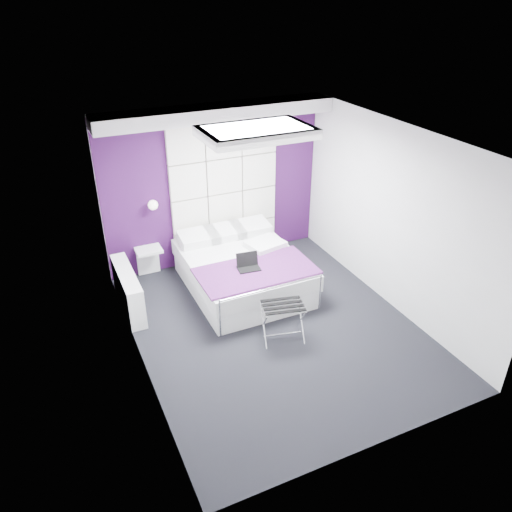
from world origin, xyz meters
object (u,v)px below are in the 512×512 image
(radiator, at_px, (128,290))
(nightstand, at_px, (149,250))
(wall_lamp, at_px, (152,204))
(luggage_rack, at_px, (283,321))
(laptop, at_px, (248,264))
(bed, at_px, (242,270))

(radiator, height_order, nightstand, radiator)
(wall_lamp, xyz_separation_m, radiator, (-0.64, -0.76, -0.92))
(luggage_rack, height_order, laptop, laptop)
(nightstand, distance_m, laptop, 1.70)
(radiator, distance_m, nightstand, 0.89)
(radiator, bearing_deg, laptop, -19.01)
(nightstand, relative_size, laptop, 1.27)
(wall_lamp, bearing_deg, nightstand, -164.33)
(wall_lamp, relative_size, laptop, 0.48)
(bed, bearing_deg, luggage_rack, -90.83)
(radiator, bearing_deg, luggage_rack, -42.47)
(bed, bearing_deg, laptop, -101.86)
(bed, bearing_deg, radiator, 174.34)
(wall_lamp, height_order, laptop, wall_lamp)
(radiator, distance_m, laptop, 1.74)
(luggage_rack, distance_m, laptop, 1.05)
(bed, relative_size, nightstand, 5.09)
(nightstand, relative_size, luggage_rack, 0.75)
(bed, height_order, nightstand, bed)
(luggage_rack, bearing_deg, wall_lamp, 127.54)
(wall_lamp, bearing_deg, radiator, -130.10)
(radiator, height_order, luggage_rack, radiator)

